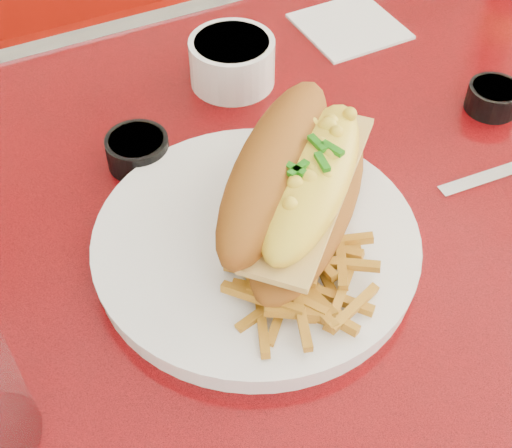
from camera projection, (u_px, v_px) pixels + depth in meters
name	position (u px, v px, depth m)	size (l,w,h in m)	color
diner_table	(356.00, 280.00, 0.86)	(1.23, 0.83, 0.77)	red
booth_bench_far	(148.00, 110.00, 1.59)	(1.20, 0.51, 0.90)	#951409
dinner_plate	(256.00, 244.00, 0.67)	(0.35, 0.35, 0.02)	white
mac_hoagie	(298.00, 183.00, 0.65)	(0.26, 0.26, 0.11)	#915217
fries_pile	(305.00, 281.00, 0.61)	(0.11, 0.10, 0.03)	gold
fork	(288.00, 208.00, 0.69)	(0.08, 0.14, 0.00)	silver
gravy_ramekin	(232.00, 60.00, 0.84)	(0.13, 0.13, 0.06)	white
sauce_cup_left	(138.00, 150.00, 0.75)	(0.08, 0.08, 0.03)	black
sauce_cup_right	(493.00, 97.00, 0.81)	(0.08, 0.08, 0.03)	black
paper_napkin	(349.00, 26.00, 0.94)	(0.12, 0.12, 0.00)	white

